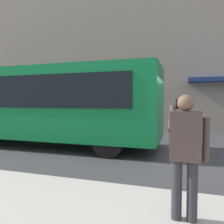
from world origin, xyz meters
TOP-DOWN VIEW (x-y plane):
  - ground_plane at (0.00, 0.00)m, footprint 60.00×60.00m
  - building_facade_far at (-0.02, -6.80)m, footprint 28.00×1.55m
  - red_bus at (4.21, 0.04)m, footprint 9.05×2.54m
  - pedestrian_photographer at (-1.05, 4.50)m, footprint 0.53×0.52m

SIDE VIEW (x-z plane):
  - ground_plane at x=0.00m, z-range 0.00..0.00m
  - pedestrian_photographer at x=-1.05m, z-range 0.29..1.99m
  - red_bus at x=4.21m, z-range 0.14..3.22m
  - building_facade_far at x=-0.02m, z-range -0.01..11.99m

